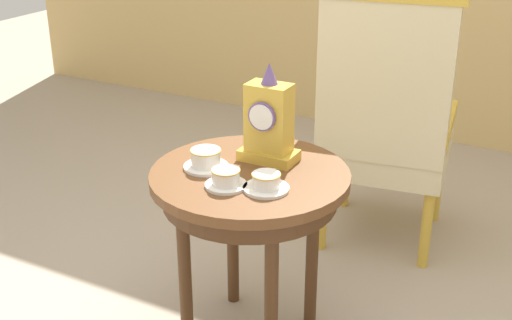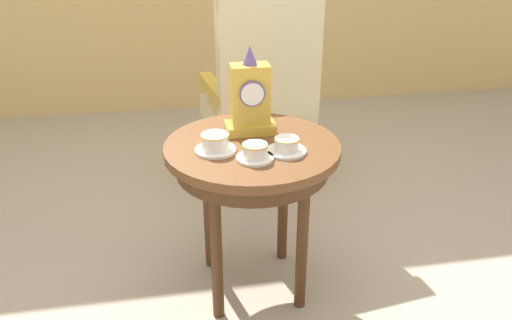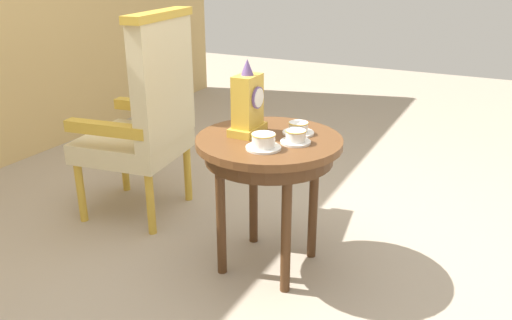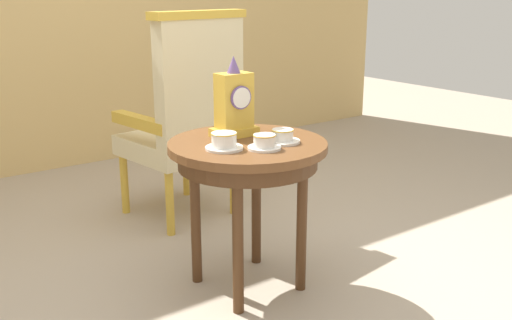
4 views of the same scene
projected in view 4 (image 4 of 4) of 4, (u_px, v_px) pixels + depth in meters
ground_plane at (244, 284)px, 2.60m from camera, size 10.00×10.00×0.00m
side_table at (248, 161)px, 2.43m from camera, size 0.65×0.65×0.65m
teacup_left at (224, 141)px, 2.29m from camera, size 0.15×0.15×0.07m
teacup_right at (264, 142)px, 2.29m from camera, size 0.13×0.13×0.06m
teacup_center at (283, 137)px, 2.39m from camera, size 0.14×0.14×0.06m
mantel_clock at (234, 104)px, 2.46m from camera, size 0.19×0.11×0.34m
armchair at (188, 115)px, 3.18m from camera, size 0.61×0.60×1.14m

